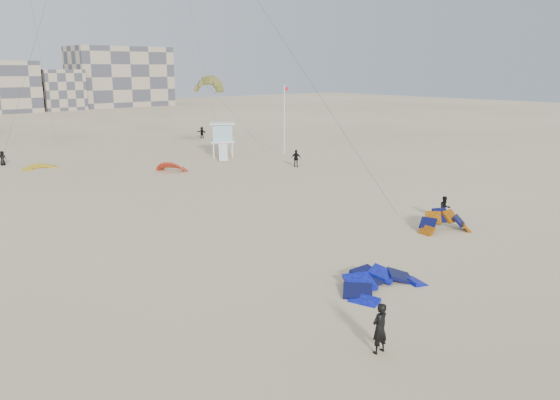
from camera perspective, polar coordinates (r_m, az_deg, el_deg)
ground at (r=23.72m, az=5.37°, el=-11.61°), size 320.00×320.00×0.00m
kite_ground_blue at (r=26.43m, az=10.71°, el=-9.08°), size 4.51×4.75×2.47m
kite_ground_orange at (r=36.31m, az=16.76°, el=-3.14°), size 4.36×4.38×3.34m
kite_ground_red_far at (r=56.31m, az=-11.25°, el=2.97°), size 4.39×4.36×2.95m
kite_ground_yellow at (r=62.04m, az=-23.79°, el=3.04°), size 3.26×3.45×1.16m
kitesurfer_main at (r=20.50m, az=10.37°, el=-13.04°), size 0.71×0.48×1.92m
kitesurfer_b at (r=38.68m, az=16.83°, el=-0.85°), size 1.02×0.94×1.68m
kitesurfer_d at (r=57.55m, az=1.70°, el=4.37°), size 1.03×1.09×1.81m
kitesurfer_e at (r=65.58m, az=-27.02°, el=3.91°), size 0.83×0.62×1.56m
kitesurfer_f at (r=82.70m, az=-8.17°, el=7.00°), size 1.12×1.66×1.72m
kite_fly_olive at (r=63.07m, az=-7.47°, el=11.76°), size 5.97×8.15×8.66m
lifeguard_tower_near at (r=64.65m, az=-6.01°, el=6.28°), size 3.92×6.03×4.01m
flagpole at (r=65.90m, az=0.46°, el=8.55°), size 0.67×0.10×8.29m
condo_east at (r=160.90m, az=-16.36°, el=12.25°), size 26.00×14.00×16.00m
condo_fill_right at (r=150.73m, az=-22.01°, el=10.63°), size 10.00×10.00×10.00m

